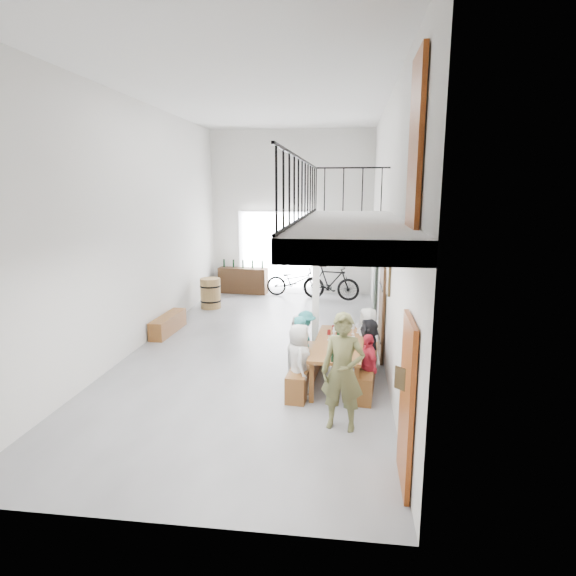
# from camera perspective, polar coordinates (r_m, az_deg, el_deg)

# --- Properties ---
(floor) EXTENTS (12.00, 12.00, 0.00)m
(floor) POSITION_cam_1_polar(r_m,az_deg,el_deg) (11.16, -3.33, -6.98)
(floor) COLOR slate
(floor) RESTS_ON ground
(room_walls) EXTENTS (12.00, 12.00, 12.00)m
(room_walls) POSITION_cam_1_polar(r_m,az_deg,el_deg) (10.58, -3.56, 11.58)
(room_walls) COLOR white
(room_walls) RESTS_ON ground
(gateway_portal) EXTENTS (2.80, 0.08, 2.80)m
(gateway_portal) POSITION_cam_1_polar(r_m,az_deg,el_deg) (16.64, -1.02, 4.22)
(gateway_portal) COLOR white
(gateway_portal) RESTS_ON ground
(right_wall_decor) EXTENTS (0.07, 8.28, 5.07)m
(right_wall_decor) POSITION_cam_1_polar(r_m,az_deg,el_deg) (8.75, 11.88, -0.64)
(right_wall_decor) COLOR #914015
(right_wall_decor) RESTS_ON ground
(balcony) EXTENTS (1.52, 5.62, 4.00)m
(balcony) POSITION_cam_1_polar(r_m,az_deg,el_deg) (7.29, 7.36, 6.79)
(balcony) COLOR white
(balcony) RESTS_ON ground
(tasting_table) EXTENTS (1.02, 2.24, 0.79)m
(tasting_table) POSITION_cam_1_polar(r_m,az_deg,el_deg) (9.01, 6.05, -6.92)
(tasting_table) COLOR brown
(tasting_table) RESTS_ON ground
(bench_inner) EXTENTS (0.52, 2.11, 0.48)m
(bench_inner) POSITION_cam_1_polar(r_m,az_deg,el_deg) (9.14, 2.07, -9.71)
(bench_inner) COLOR brown
(bench_inner) RESTS_ON ground
(bench_wall) EXTENTS (0.47, 2.13, 0.49)m
(bench_wall) POSITION_cam_1_polar(r_m,az_deg,el_deg) (9.20, 9.37, -9.69)
(bench_wall) COLOR brown
(bench_wall) RESTS_ON ground
(tableware) EXTENTS (0.61, 1.08, 0.35)m
(tableware) POSITION_cam_1_polar(r_m,az_deg,el_deg) (9.16, 6.29, -5.19)
(tableware) COLOR black
(tableware) RESTS_ON tasting_table
(side_bench) EXTENTS (0.41, 1.61, 0.45)m
(side_bench) POSITION_cam_1_polar(r_m,az_deg,el_deg) (12.51, -14.02, -4.17)
(side_bench) COLOR brown
(side_bench) RESTS_ON ground
(oak_barrel) EXTENTS (0.62, 0.62, 0.91)m
(oak_barrel) POSITION_cam_1_polar(r_m,az_deg,el_deg) (14.77, -9.17, -0.62)
(oak_barrel) COLOR olive
(oak_barrel) RESTS_ON ground
(serving_counter) EXTENTS (1.71, 0.62, 0.88)m
(serving_counter) POSITION_cam_1_polar(r_m,az_deg,el_deg) (16.74, -5.35, 0.89)
(serving_counter) COLOR #3E2712
(serving_counter) RESTS_ON ground
(counter_bottles) EXTENTS (1.43, 0.18, 0.28)m
(counter_bottles) POSITION_cam_1_polar(r_m,az_deg,el_deg) (16.67, -5.36, 2.87)
(counter_bottles) COLOR black
(counter_bottles) RESTS_ON serving_counter
(guest_left_a) EXTENTS (0.51, 0.70, 1.31)m
(guest_left_a) POSITION_cam_1_polar(r_m,az_deg,el_deg) (8.41, 1.31, -8.61)
(guest_left_a) COLOR silver
(guest_left_a) RESTS_ON ground
(guest_left_b) EXTENTS (0.47, 0.56, 1.29)m
(guest_left_b) POSITION_cam_1_polar(r_m,az_deg,el_deg) (8.97, 1.55, -7.34)
(guest_left_b) COLOR teal
(guest_left_b) RESTS_ON ground
(guest_left_c) EXTENTS (0.60, 0.68, 1.16)m
(guest_left_c) POSITION_cam_1_polar(r_m,az_deg,el_deg) (9.44, 1.28, -6.79)
(guest_left_c) COLOR silver
(guest_left_c) RESTS_ON ground
(guest_left_d) EXTENTS (0.44, 0.74, 1.13)m
(guest_left_d) POSITION_cam_1_polar(r_m,az_deg,el_deg) (9.95, 2.09, -5.89)
(guest_left_d) COLOR teal
(guest_left_d) RESTS_ON ground
(guest_right_a) EXTENTS (0.49, 0.71, 1.12)m
(guest_right_a) POSITION_cam_1_polar(r_m,az_deg,el_deg) (8.61, 9.42, -8.97)
(guest_right_a) COLOR red
(guest_right_a) RESTS_ON ground
(guest_right_b) EXTENTS (0.59, 1.17, 1.21)m
(guest_right_b) POSITION_cam_1_polar(r_m,az_deg,el_deg) (9.22, 9.52, -7.24)
(guest_right_b) COLOR black
(guest_right_b) RESTS_ON ground
(guest_right_c) EXTENTS (0.54, 0.71, 1.31)m
(guest_right_c) POSITION_cam_1_polar(r_m,az_deg,el_deg) (9.62, 9.38, -6.12)
(guest_right_c) COLOR silver
(guest_right_c) RESTS_ON ground
(host_standing) EXTENTS (0.72, 0.54, 1.80)m
(host_standing) POSITION_cam_1_polar(r_m,az_deg,el_deg) (7.31, 6.51, -9.86)
(host_standing) COLOR brown
(host_standing) RESTS_ON ground
(potted_plant) EXTENTS (0.37, 0.33, 0.38)m
(potted_plant) POSITION_cam_1_polar(r_m,az_deg,el_deg) (11.73, 9.32, -5.21)
(potted_plant) COLOR #1F531F
(potted_plant) RESTS_ON ground
(bicycle_near) EXTENTS (2.01, 0.86, 1.03)m
(bicycle_near) POSITION_cam_1_polar(r_m,az_deg,el_deg) (16.15, 0.84, 0.80)
(bicycle_near) COLOR black
(bicycle_near) RESTS_ON ground
(bicycle_far) EXTENTS (1.96, 0.89, 1.14)m
(bicycle_far) POSITION_cam_1_polar(r_m,az_deg,el_deg) (15.72, 5.09, 0.65)
(bicycle_far) COLOR black
(bicycle_far) RESTS_ON ground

